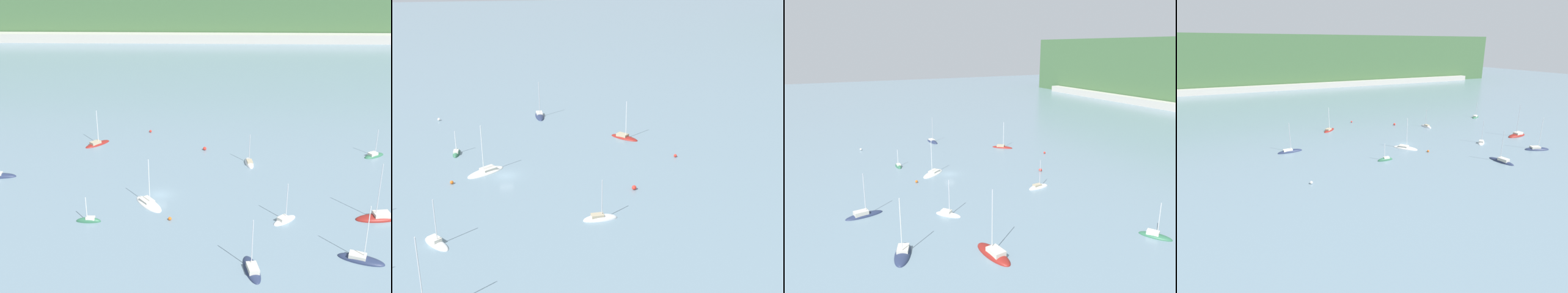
{
  "view_description": "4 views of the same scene",
  "coord_description": "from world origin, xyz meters",
  "views": [
    {
      "loc": [
        9.28,
        -98.78,
        52.61
      ],
      "look_at": [
        6.88,
        17.0,
        3.7
      ],
      "focal_mm": 50.0,
      "sensor_mm": 36.0,
      "label": 1
    },
    {
      "loc": [
        97.57,
        4.66,
        43.85
      ],
      "look_at": [
        -9.5,
        17.16,
        1.62
      ],
      "focal_mm": 50.0,
      "sensor_mm": 36.0,
      "label": 2
    },
    {
      "loc": [
        91.83,
        -35.75,
        33.67
      ],
      "look_at": [
        -12.45,
        15.45,
        3.01
      ],
      "focal_mm": 35.0,
      "sensor_mm": 36.0,
      "label": 3
    },
    {
      "loc": [
        -49.82,
        -83.49,
        31.41
      ],
      "look_at": [
        -13.51,
        -3.95,
        2.19
      ],
      "focal_mm": 28.0,
      "sensor_mm": 36.0,
      "label": 4
    }
  ],
  "objects": [
    {
      "name": "mooring_buoy_1",
      "position": [
        -5.43,
        35.23,
        0.32
      ],
      "size": [
        0.65,
        0.65,
        0.65
      ],
      "color": "red",
      "rests_on": "ground_plane"
    },
    {
      "name": "sailboat_2",
      "position": [
        41.92,
        -8.73,
        0.13
      ],
      "size": [
        8.93,
        3.98,
        12.32
      ],
      "rotation": [
        0.0,
        0.0,
        3.27
      ],
      "color": "maroon",
      "rests_on": "ground_plane"
    },
    {
      "name": "sailboat_0",
      "position": [
        16.86,
        -25.51,
        0.15
      ],
      "size": [
        3.61,
        8.05,
        9.62
      ],
      "rotation": [
        0.0,
        0.0,
        1.73
      ],
      "color": "#232D4C",
      "rests_on": "ground_plane"
    },
    {
      "name": "sailboat_6",
      "position": [
        35.17,
        -22.31,
        0.1
      ],
      "size": [
        8.17,
        5.33,
        11.06
      ],
      "rotation": [
        0.0,
        0.0,
        5.91
      ],
      "color": "#232D4C",
      "rests_on": "ground_plane"
    },
    {
      "name": "sailboat_5",
      "position": [
        49.38,
        20.68,
        0.11
      ],
      "size": [
        6.05,
        4.7,
        7.33
      ],
      "rotation": [
        0.0,
        0.0,
        0.53
      ],
      "color": "#2D6647",
      "rests_on": "ground_plane"
    },
    {
      "name": "ground_plane",
      "position": [
        0.0,
        0.0,
        0.0
      ],
      "size": [
        600.0,
        600.0,
        0.0
      ],
      "primitive_type": "plane",
      "color": "slate"
    },
    {
      "name": "sailboat_1",
      "position": [
        19.33,
        15.81,
        0.08
      ],
      "size": [
        2.35,
        5.87,
        7.96
      ],
      "rotation": [
        0.0,
        0.0,
        1.67
      ],
      "color": "silver",
      "rests_on": "ground_plane"
    },
    {
      "name": "sailboat_3",
      "position": [
        -36.21,
        7.78,
        0.08
      ],
      "size": [
        7.68,
        2.63,
        9.98
      ],
      "rotation": [
        0.0,
        0.0,
        0.06
      ],
      "color": "#232D4C",
      "rests_on": "ground_plane"
    },
    {
      "name": "sailboat_9",
      "position": [
        -12.59,
        -10.77,
        0.07
      ],
      "size": [
        4.7,
        1.5,
        5.86
      ],
      "rotation": [
        0.0,
        0.0,
        3.13
      ],
      "color": "#2D6647",
      "rests_on": "ground_plane"
    },
    {
      "name": "mooring_buoy_3",
      "position": [
        2.6,
        -10.02,
        0.33
      ],
      "size": [
        0.66,
        0.66,
        0.66
      ],
      "color": "orange",
      "rests_on": "ground_plane"
    },
    {
      "name": "sailboat_8",
      "position": [
        -2.0,
        -3.96,
        0.09
      ],
      "size": [
        7.25,
        8.2,
        10.55
      ],
      "rotation": [
        0.0,
        0.0,
        5.37
      ],
      "color": "white",
      "rests_on": "ground_plane"
    },
    {
      "name": "sailboat_4",
      "position": [
        -18.0,
        26.59,
        0.12
      ],
      "size": [
        6.55,
        6.69,
        9.42
      ],
      "rotation": [
        0.0,
        0.0,
        0.81
      ],
      "color": "maroon",
      "rests_on": "ground_plane"
    },
    {
      "name": "mooring_buoy_2",
      "position": [
        -35.69,
        -17.52,
        0.35
      ],
      "size": [
        0.7,
        0.7,
        0.7
      ],
      "color": "white",
      "rests_on": "ground_plane"
    },
    {
      "name": "sailboat_7",
      "position": [
        24.11,
        -9.87,
        0.14
      ],
      "size": [
        5.53,
        5.12,
        8.22
      ],
      "rotation": [
        0.0,
        0.0,
        0.71
      ],
      "color": "silver",
      "rests_on": "ground_plane"
    },
    {
      "name": "mooring_buoy_0",
      "position": [
        8.99,
        23.56,
        0.42
      ],
      "size": [
        0.85,
        0.85,
        0.85
      ],
      "color": "red",
      "rests_on": "ground_plane"
    }
  ]
}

